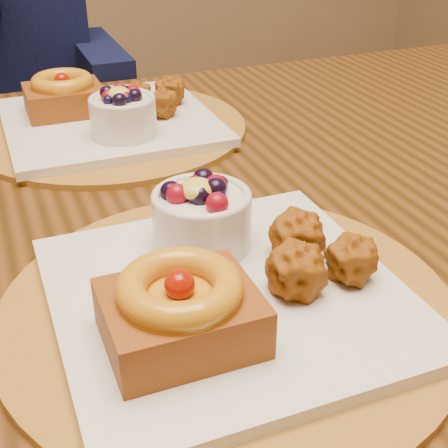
# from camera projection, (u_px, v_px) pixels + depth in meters

# --- Properties ---
(dining_table) EXTENTS (1.60, 0.90, 0.76)m
(dining_table) POSITION_uv_depth(u_px,v_px,m) (158.00, 255.00, 0.74)
(dining_table) COLOR #341E09
(dining_table) RESTS_ON ground
(place_setting_near) EXTENTS (0.38, 0.38, 0.09)m
(place_setting_near) POSITION_uv_depth(u_px,v_px,m) (223.00, 282.00, 0.51)
(place_setting_near) COLOR brown
(place_setting_near) RESTS_ON dining_table
(place_setting_far) EXTENTS (0.38, 0.38, 0.08)m
(place_setting_far) POSITION_uv_depth(u_px,v_px,m) (108.00, 116.00, 0.86)
(place_setting_far) COLOR brown
(place_setting_far) RESTS_ON dining_table
(chair_far) EXTENTS (0.53, 0.53, 0.85)m
(chair_far) POSITION_uv_depth(u_px,v_px,m) (45.00, 155.00, 1.52)
(chair_far) COLOR black
(chair_far) RESTS_ON ground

